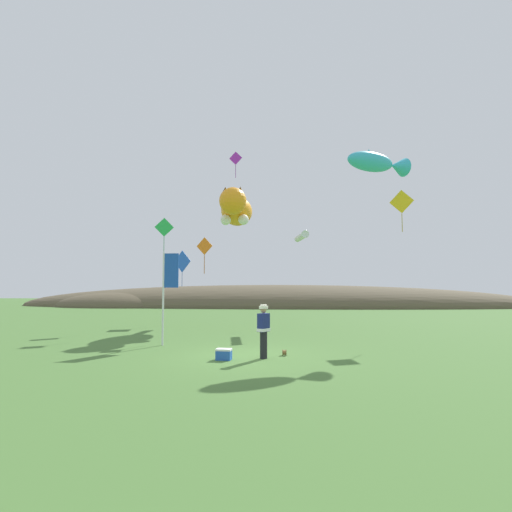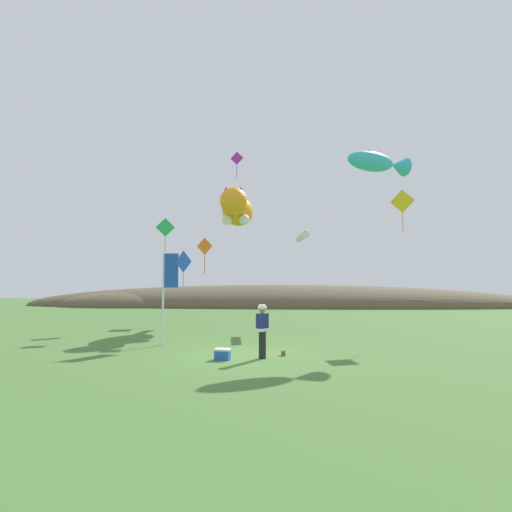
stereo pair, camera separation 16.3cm
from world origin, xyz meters
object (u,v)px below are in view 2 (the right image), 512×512
(kite_tube_streamer, at_px, (302,237))
(kite_diamond_violet, at_px, (237,159))
(kite_diamond_green, at_px, (165,228))
(festival_banner_pole, at_px, (167,284))
(kite_diamond_blue, at_px, (183,262))
(picnic_cooler, at_px, (223,354))
(kite_fish_windsock, at_px, (377,162))
(kite_giant_cat, at_px, (237,210))
(kite_diamond_gold, at_px, (402,202))
(kite_diamond_orange, at_px, (205,247))
(kite_spool, at_px, (283,353))
(festival_attendant, at_px, (262,329))

(kite_tube_streamer, distance_m, kite_diamond_violet, 7.99)
(kite_diamond_violet, relative_size, kite_diamond_green, 0.89)
(festival_banner_pole, height_order, kite_diamond_blue, kite_diamond_blue)
(picnic_cooler, relative_size, kite_diamond_blue, 0.23)
(festival_banner_pole, height_order, kite_fish_windsock, kite_fish_windsock)
(kite_tube_streamer, bearing_deg, kite_diamond_blue, 163.89)
(kite_giant_cat, bearing_deg, picnic_cooler, -84.65)
(kite_diamond_gold, bearing_deg, kite_diamond_orange, -175.79)
(kite_diamond_gold, relative_size, kite_diamond_green, 1.00)
(kite_fish_windsock, bearing_deg, kite_diamond_green, 155.94)
(festival_banner_pole, bearing_deg, picnic_cooler, -46.42)
(kite_spool, xyz_separation_m, festival_banner_pole, (-4.76, 1.99, 2.36))
(kite_fish_windsock, bearing_deg, festival_attendant, -135.49)
(kite_diamond_gold, height_order, kite_diamond_violet, kite_diamond_violet)
(kite_diamond_blue, height_order, kite_diamond_green, kite_diamond_green)
(kite_diamond_green, bearing_deg, kite_diamond_violet, 36.98)
(festival_banner_pole, relative_size, kite_fish_windsock, 1.14)
(kite_diamond_blue, distance_m, kite_diamond_orange, 6.77)
(picnic_cooler, relative_size, kite_giant_cat, 0.08)
(kite_spool, height_order, kite_diamond_green, kite_diamond_green)
(festival_attendant, distance_m, kite_fish_windsock, 9.85)
(kite_diamond_gold, xyz_separation_m, kite_diamond_violet, (-8.95, 6.82, 4.57))
(festival_banner_pole, bearing_deg, kite_diamond_gold, 18.49)
(kite_diamond_orange, bearing_deg, festival_attendant, -59.75)
(kite_diamond_blue, bearing_deg, kite_spool, -59.18)
(kite_fish_windsock, bearing_deg, picnic_cooler, -140.06)
(kite_spool, distance_m, kite_fish_windsock, 9.90)
(festival_banner_pole, relative_size, kite_diamond_green, 1.85)
(picnic_cooler, relative_size, kite_diamond_orange, 0.30)
(festival_attendant, bearing_deg, kite_giant_cat, 102.15)
(kite_tube_streamer, bearing_deg, kite_fish_windsock, -54.47)
(festival_attendant, relative_size, kite_diamond_violet, 0.98)
(kite_spool, distance_m, kite_giant_cat, 12.64)
(festival_attendant, height_order, picnic_cooler, festival_attendant)
(kite_diamond_green, bearing_deg, picnic_cooler, -62.81)
(kite_diamond_green, bearing_deg, kite_giant_cat, 10.65)
(kite_giant_cat, distance_m, kite_tube_streamer, 4.55)
(kite_fish_windsock, height_order, kite_diamond_violet, kite_diamond_violet)
(festival_attendant, relative_size, kite_tube_streamer, 0.73)
(kite_diamond_gold, bearing_deg, kite_giant_cat, 151.65)
(kite_giant_cat, bearing_deg, kite_diamond_gold, -28.35)
(kite_spool, relative_size, kite_giant_cat, 0.03)
(festival_banner_pole, xyz_separation_m, kite_tube_streamer, (5.71, 6.81, 2.74))
(kite_giant_cat, distance_m, kite_fish_windsock, 9.38)
(picnic_cooler, height_order, kite_diamond_green, kite_diamond_green)
(kite_spool, relative_size, kite_diamond_violet, 0.12)
(kite_fish_windsock, bearing_deg, kite_diamond_gold, 41.53)
(festival_attendant, bearing_deg, kite_spool, 41.52)
(kite_tube_streamer, relative_size, kite_diamond_violet, 1.33)
(kite_spool, height_order, picnic_cooler, picnic_cooler)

